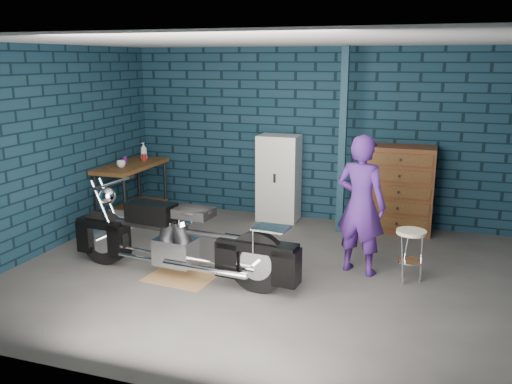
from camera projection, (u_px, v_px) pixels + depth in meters
ground at (264, 274)px, 6.51m from camera, size 6.00×6.00×0.00m
room_walls at (279, 111)px, 6.57m from camera, size 6.02×5.01×2.71m
support_post at (343, 142)px, 7.81m from camera, size 0.10×0.10×2.70m
workbench at (133, 192)px, 8.59m from camera, size 0.60×1.40×0.91m
drip_mat at (181, 277)px, 6.40m from camera, size 0.83×0.65×0.01m
motorcycle at (180, 233)px, 6.27m from camera, size 2.53×0.89×1.09m
person at (361, 205)px, 6.37m from camera, size 0.70×0.56×1.68m
storage_bin at (117, 221)px, 8.21m from camera, size 0.41×0.29×0.25m
locker at (279, 178)px, 8.55m from camera, size 0.64×0.45×1.36m
tool_chest at (400, 189)px, 7.98m from camera, size 0.96×0.53×1.28m
shop_stool at (410, 256)px, 6.22m from camera, size 0.36×0.36×0.62m
cup_a at (121, 164)px, 8.22m from camera, size 0.14×0.14×0.11m
mug_purple at (125, 160)px, 8.55m from camera, size 0.10×0.10×0.11m
mug_red at (144, 157)px, 8.75m from camera, size 0.10×0.10×0.11m
bottle at (144, 151)px, 8.81m from camera, size 0.14×0.14×0.28m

